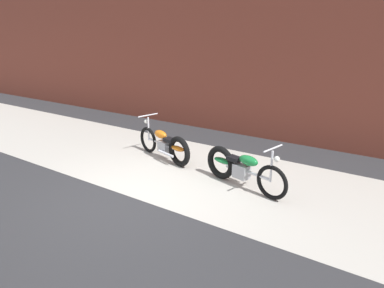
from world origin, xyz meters
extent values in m
plane|color=#2D2D30|center=(0.00, 0.00, 0.00)|extent=(80.00, 80.00, 0.00)
cube|color=#B2ADA3|center=(0.00, 1.75, 0.00)|extent=(36.00, 3.50, 0.01)
cube|color=brown|center=(0.00, 5.20, 2.89)|extent=(36.00, 0.50, 5.78)
torus|color=black|center=(-1.38, 2.16, 0.34)|extent=(0.68, 0.26, 0.68)
torus|color=black|center=(-0.13, 1.80, 0.36)|extent=(0.74, 0.33, 0.73)
cylinder|color=silver|center=(-0.75, 1.98, 0.38)|extent=(1.20, 0.39, 0.06)
cube|color=#99999E|center=(-0.67, 1.96, 0.34)|extent=(0.37, 0.30, 0.28)
ellipsoid|color=orange|center=(-0.83, 2.00, 0.62)|extent=(0.48, 0.30, 0.20)
ellipsoid|color=orange|center=(-0.17, 1.82, 0.42)|extent=(0.47, 0.29, 0.10)
cube|color=black|center=(-0.48, 1.90, 0.56)|extent=(0.32, 0.27, 0.08)
cylinder|color=silver|center=(-1.34, 2.15, 0.65)|extent=(0.05, 0.05, 0.62)
cylinder|color=silver|center=(-1.34, 2.15, 1.01)|extent=(0.19, 0.57, 0.03)
sphere|color=white|center=(-1.43, 2.18, 0.83)|extent=(0.11, 0.11, 0.11)
cylinder|color=silver|center=(-0.48, 1.75, 0.26)|extent=(0.55, 0.21, 0.06)
torus|color=black|center=(2.28, 1.40, 0.34)|extent=(0.68, 0.24, 0.68)
torus|color=black|center=(1.02, 1.72, 0.36)|extent=(0.74, 0.30, 0.73)
cylinder|color=silver|center=(1.65, 1.56, 0.38)|extent=(1.21, 0.35, 0.06)
cube|color=#99999E|center=(1.57, 1.58, 0.34)|extent=(0.36, 0.29, 0.28)
ellipsoid|color=#197A38|center=(1.73, 1.54, 0.62)|extent=(0.47, 0.29, 0.20)
ellipsoid|color=#197A38|center=(1.07, 1.70, 0.42)|extent=(0.47, 0.28, 0.10)
cube|color=black|center=(1.38, 1.63, 0.56)|extent=(0.32, 0.26, 0.08)
cylinder|color=silver|center=(2.24, 1.41, 0.65)|extent=(0.05, 0.05, 0.62)
cylinder|color=silver|center=(2.24, 1.41, 1.01)|extent=(0.17, 0.57, 0.03)
sphere|color=white|center=(2.34, 1.39, 0.83)|extent=(0.11, 0.11, 0.11)
cylinder|color=silver|center=(1.38, 1.78, 0.26)|extent=(0.55, 0.19, 0.06)
camera|label=1|loc=(4.07, -4.12, 2.99)|focal=30.70mm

